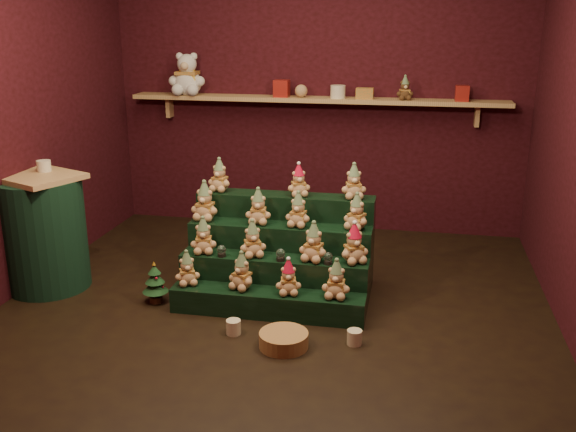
% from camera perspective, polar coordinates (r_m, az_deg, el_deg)
% --- Properties ---
extents(ground, '(4.00, 4.00, 0.00)m').
position_cam_1_polar(ground, '(4.77, -1.24, -8.15)').
color(ground, black).
rests_on(ground, ground).
extents(back_wall, '(4.00, 0.10, 2.80)m').
position_cam_1_polar(back_wall, '(6.36, 2.72, 11.39)').
color(back_wall, black).
rests_on(back_wall, ground).
extents(front_wall, '(4.00, 0.10, 2.80)m').
position_cam_1_polar(front_wall, '(2.44, -11.82, 1.55)').
color(front_wall, black).
rests_on(front_wall, ground).
extents(left_wall, '(0.10, 4.00, 2.80)m').
position_cam_1_polar(left_wall, '(5.20, -24.26, 8.61)').
color(left_wall, black).
rests_on(left_wall, ground).
extents(back_shelf, '(3.60, 0.26, 0.24)m').
position_cam_1_polar(back_shelf, '(6.20, 2.46, 10.25)').
color(back_shelf, tan).
rests_on(back_shelf, ground).
extents(riser_tier_front, '(1.40, 0.22, 0.18)m').
position_cam_1_polar(riser_tier_front, '(4.63, -1.84, -7.75)').
color(riser_tier_front, black).
rests_on(riser_tier_front, ground).
extents(riser_tier_midfront, '(1.40, 0.22, 0.36)m').
position_cam_1_polar(riser_tier_midfront, '(4.79, -1.26, -5.69)').
color(riser_tier_midfront, black).
rests_on(riser_tier_midfront, ground).
extents(riser_tier_midback, '(1.40, 0.22, 0.54)m').
position_cam_1_polar(riser_tier_midback, '(4.96, -0.72, -3.76)').
color(riser_tier_midback, black).
rests_on(riser_tier_midback, ground).
extents(riser_tier_back, '(1.40, 0.22, 0.72)m').
position_cam_1_polar(riser_tier_back, '(5.13, -0.21, -1.96)').
color(riser_tier_back, black).
rests_on(riser_tier_back, ground).
extents(teddy_0, '(0.23, 0.23, 0.25)m').
position_cam_1_polar(teddy_0, '(4.72, -8.97, -4.59)').
color(teddy_0, tan).
rests_on(teddy_0, riser_tier_front).
extents(teddy_1, '(0.25, 0.24, 0.27)m').
position_cam_1_polar(teddy_1, '(4.60, -4.13, -4.89)').
color(teddy_1, tan).
rests_on(teddy_1, riser_tier_front).
extents(teddy_2, '(0.21, 0.20, 0.25)m').
position_cam_1_polar(teddy_2, '(4.51, 0.04, -5.45)').
color(teddy_2, tan).
rests_on(teddy_2, riser_tier_front).
extents(teddy_3, '(0.20, 0.18, 0.28)m').
position_cam_1_polar(teddy_3, '(4.46, 4.32, -5.60)').
color(teddy_3, tan).
rests_on(teddy_3, riser_tier_front).
extents(teddy_4, '(0.23, 0.21, 0.27)m').
position_cam_1_polar(teddy_4, '(4.81, -7.53, -1.73)').
color(teddy_4, tan).
rests_on(teddy_4, riser_tier_midfront).
extents(teddy_5, '(0.25, 0.24, 0.27)m').
position_cam_1_polar(teddy_5, '(4.70, -3.17, -2.03)').
color(teddy_5, tan).
rests_on(teddy_5, riser_tier_midfront).
extents(teddy_6, '(0.24, 0.22, 0.29)m').
position_cam_1_polar(teddy_6, '(4.61, 2.30, -2.31)').
color(teddy_6, tan).
rests_on(teddy_6, riser_tier_midfront).
extents(teddy_7, '(0.27, 0.27, 0.29)m').
position_cam_1_polar(teddy_7, '(4.60, 5.89, -2.45)').
color(teddy_7, tan).
rests_on(teddy_7, riser_tier_midfront).
extents(teddy_8, '(0.23, 0.21, 0.30)m').
position_cam_1_polar(teddy_8, '(4.99, -7.40, 1.33)').
color(teddy_8, tan).
rests_on(teddy_8, riser_tier_midback).
extents(teddy_9, '(0.21, 0.20, 0.27)m').
position_cam_1_polar(teddy_9, '(4.86, -2.66, 0.85)').
color(teddy_9, tan).
rests_on(teddy_9, riser_tier_midback).
extents(teddy_10, '(0.21, 0.19, 0.26)m').
position_cam_1_polar(teddy_10, '(4.79, 0.92, 0.58)').
color(teddy_10, tan).
rests_on(teddy_10, riser_tier_midback).
extents(teddy_11, '(0.25, 0.24, 0.27)m').
position_cam_1_polar(teddy_11, '(4.76, 6.13, 0.39)').
color(teddy_11, tan).
rests_on(teddy_11, riser_tier_midback).
extents(teddy_12, '(0.21, 0.20, 0.26)m').
position_cam_1_polar(teddy_12, '(5.12, -6.10, 3.63)').
color(teddy_12, tan).
rests_on(teddy_12, riser_tier_back).
extents(teddy_13, '(0.22, 0.21, 0.25)m').
position_cam_1_polar(teddy_13, '(4.95, 0.95, 3.18)').
color(teddy_13, tan).
rests_on(teddy_13, riser_tier_back).
extents(teddy_14, '(0.23, 0.21, 0.27)m').
position_cam_1_polar(teddy_14, '(4.91, 5.87, 3.09)').
color(teddy_14, tan).
rests_on(teddy_14, riser_tier_back).
extents(snow_globe_a, '(0.07, 0.07, 0.09)m').
position_cam_1_polar(snow_globe_a, '(4.74, -5.92, -3.09)').
color(snow_globe_a, black).
rests_on(snow_globe_a, riser_tier_midfront).
extents(snow_globe_b, '(0.07, 0.07, 0.09)m').
position_cam_1_polar(snow_globe_b, '(4.64, -0.66, -3.46)').
color(snow_globe_b, black).
rests_on(snow_globe_b, riser_tier_midfront).
extents(snow_globe_c, '(0.07, 0.07, 0.09)m').
position_cam_1_polar(snow_globe_c, '(4.58, 3.60, -3.76)').
color(snow_globe_c, black).
rests_on(snow_globe_c, riser_tier_midfront).
extents(side_table, '(0.74, 0.69, 0.91)m').
position_cam_1_polar(side_table, '(5.32, -20.86, -1.36)').
color(side_table, tan).
rests_on(side_table, ground).
extents(table_ornament, '(0.11, 0.11, 0.08)m').
position_cam_1_polar(table_ornament, '(5.27, -20.88, 4.18)').
color(table_ornament, beige).
rests_on(table_ornament, side_table).
extents(mini_christmas_tree, '(0.19, 0.19, 0.33)m').
position_cam_1_polar(mini_christmas_tree, '(4.90, -11.73, -5.81)').
color(mini_christmas_tree, '#462B19').
rests_on(mini_christmas_tree, ground).
extents(mug_left, '(0.10, 0.10, 0.10)m').
position_cam_1_polar(mug_left, '(4.40, -4.87, -9.81)').
color(mug_left, beige).
rests_on(mug_left, ground).
extents(mug_right, '(0.10, 0.10, 0.10)m').
position_cam_1_polar(mug_right, '(4.28, 5.93, -10.68)').
color(mug_right, beige).
rests_on(mug_right, ground).
extents(wicker_basket, '(0.34, 0.34, 0.10)m').
position_cam_1_polar(wicker_basket, '(4.22, -0.38, -10.95)').
color(wicker_basket, '#A26D41').
rests_on(wicker_basket, ground).
extents(white_bear, '(0.38, 0.34, 0.51)m').
position_cam_1_polar(white_bear, '(6.45, -8.96, 12.83)').
color(white_bear, white).
rests_on(white_bear, back_shelf).
extents(brown_bear, '(0.18, 0.17, 0.21)m').
position_cam_1_polar(brown_bear, '(6.08, 10.35, 11.13)').
color(brown_bear, '#4C3319').
rests_on(brown_bear, back_shelf).
extents(gift_tin_red_a, '(0.14, 0.14, 0.16)m').
position_cam_1_polar(gift_tin_red_a, '(6.22, -0.56, 11.28)').
color(gift_tin_red_a, maroon).
rests_on(gift_tin_red_a, back_shelf).
extents(gift_tin_cream, '(0.14, 0.14, 0.12)m').
position_cam_1_polar(gift_tin_cream, '(6.14, 4.46, 10.96)').
color(gift_tin_cream, beige).
rests_on(gift_tin_cream, back_shelf).
extents(gift_tin_red_b, '(0.12, 0.12, 0.14)m').
position_cam_1_polar(gift_tin_red_b, '(6.11, 15.21, 10.48)').
color(gift_tin_red_b, maroon).
rests_on(gift_tin_red_b, back_shelf).
extents(shelf_plush_ball, '(0.12, 0.12, 0.12)m').
position_cam_1_polar(shelf_plush_ball, '(6.19, 1.18, 11.05)').
color(shelf_plush_ball, tan).
rests_on(shelf_plush_ball, back_shelf).
extents(scarf_gift_box, '(0.16, 0.10, 0.10)m').
position_cam_1_polar(scarf_gift_box, '(6.12, 6.83, 10.77)').
color(scarf_gift_box, orange).
rests_on(scarf_gift_box, back_shelf).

